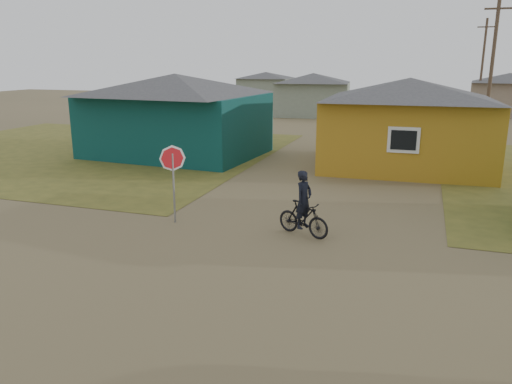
% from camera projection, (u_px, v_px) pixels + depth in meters
% --- Properties ---
extents(ground, '(120.00, 120.00, 0.00)m').
position_uv_depth(ground, '(248.00, 291.00, 10.25)').
color(ground, olive).
extents(grass_nw, '(20.00, 18.00, 0.00)m').
position_uv_depth(grass_nw, '(80.00, 150.00, 26.46)').
color(grass_nw, olive).
rests_on(grass_nw, ground).
extents(house_teal, '(8.93, 7.08, 4.00)m').
position_uv_depth(house_teal, '(176.00, 114.00, 24.71)').
color(house_teal, '#0A3735').
rests_on(house_teal, ground).
extents(house_yellow, '(7.72, 6.76, 3.90)m').
position_uv_depth(house_yellow, '(407.00, 122.00, 21.82)').
color(house_yellow, '#AF7D1B').
rests_on(house_yellow, ground).
extents(house_pale_west, '(7.04, 6.15, 3.60)m').
position_uv_depth(house_pale_west, '(313.00, 94.00, 42.80)').
color(house_pale_west, gray).
rests_on(house_pale_west, ground).
extents(house_beige_east, '(6.95, 6.05, 3.60)m').
position_uv_depth(house_beige_east, '(508.00, 93.00, 43.41)').
color(house_beige_east, gray).
rests_on(house_beige_east, ground).
extents(house_pale_north, '(6.28, 5.81, 3.40)m').
position_uv_depth(house_pale_north, '(266.00, 87.00, 56.29)').
color(house_pale_north, gray).
rests_on(house_pale_north, ground).
extents(utility_pole_near, '(1.40, 0.20, 8.00)m').
position_uv_depth(utility_pole_near, '(491.00, 69.00, 27.39)').
color(utility_pole_near, brown).
rests_on(utility_pole_near, ground).
extents(utility_pole_far, '(1.40, 0.20, 8.00)m').
position_uv_depth(utility_pole_far, '(482.00, 67.00, 41.76)').
color(utility_pole_far, brown).
rests_on(utility_pole_far, ground).
extents(stop_sign, '(0.73, 0.22, 2.29)m').
position_uv_depth(stop_sign, '(173.00, 166.00, 14.22)').
color(stop_sign, gray).
rests_on(stop_sign, ground).
extents(cyclist, '(1.64, 1.00, 1.79)m').
position_uv_depth(cyclist, '(303.00, 212.00, 13.39)').
color(cyclist, black).
rests_on(cyclist, ground).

